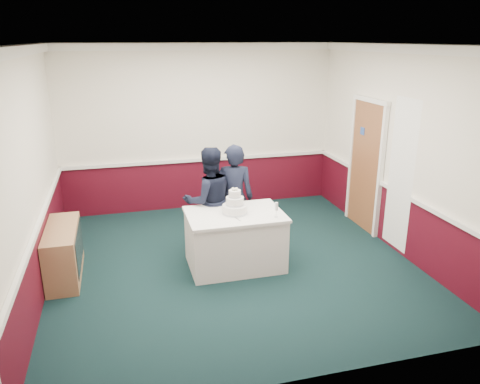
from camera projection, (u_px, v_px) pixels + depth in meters
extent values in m
plane|color=black|center=(233.00, 263.00, 6.71)|extent=(5.00, 5.00, 0.00)
cube|color=white|center=(200.00, 129.00, 8.51)|extent=(5.00, 0.05, 3.00)
cube|color=white|center=(34.00, 175.00, 5.63)|extent=(0.05, 5.00, 3.00)
cube|color=white|center=(396.00, 151.00, 6.84)|extent=(0.05, 5.00, 3.00)
cube|color=white|center=(232.00, 46.00, 5.77)|extent=(5.00, 5.00, 0.05)
cube|color=#460916|center=(201.00, 184.00, 8.84)|extent=(5.00, 0.02, 0.90)
cube|color=white|center=(201.00, 160.00, 8.68)|extent=(4.98, 0.05, 0.06)
cube|color=white|center=(198.00, 47.00, 8.05)|extent=(5.00, 0.08, 0.12)
cube|color=brown|center=(366.00, 167.00, 7.71)|extent=(0.05, 0.90, 2.10)
cube|color=#234799|center=(362.00, 131.00, 7.66)|extent=(0.01, 0.12, 0.12)
cube|color=white|center=(401.00, 175.00, 6.69)|extent=(0.02, 0.60, 2.20)
cube|color=#A0734D|center=(64.00, 252.00, 6.24)|extent=(0.40, 1.20, 0.70)
cube|color=black|center=(79.00, 247.00, 6.27)|extent=(0.01, 1.00, 0.50)
cube|color=white|center=(235.00, 241.00, 6.53)|extent=(1.28, 0.88, 0.76)
cube|color=white|center=(235.00, 215.00, 6.40)|extent=(1.32, 0.92, 0.04)
cylinder|color=white|center=(235.00, 209.00, 6.38)|extent=(0.34, 0.34, 0.12)
cylinder|color=silver|center=(235.00, 212.00, 6.39)|extent=(0.35, 0.35, 0.03)
cylinder|color=white|center=(235.00, 201.00, 6.34)|extent=(0.24, 0.24, 0.11)
cylinder|color=silver|center=(235.00, 204.00, 6.36)|extent=(0.25, 0.25, 0.02)
cylinder|color=white|center=(235.00, 194.00, 6.31)|extent=(0.16, 0.16, 0.10)
cylinder|color=silver|center=(235.00, 197.00, 6.32)|extent=(0.17, 0.17, 0.02)
sphere|color=#EDE5C9|center=(235.00, 189.00, 6.29)|extent=(0.03, 0.03, 0.03)
sphere|color=#EDE5C9|center=(237.00, 189.00, 6.31)|extent=(0.03, 0.03, 0.03)
sphere|color=#EDE5C9|center=(233.00, 189.00, 6.31)|extent=(0.03, 0.03, 0.03)
sphere|color=#EDE5C9|center=(236.00, 189.00, 6.27)|extent=(0.03, 0.03, 0.03)
sphere|color=#EDE5C9|center=(233.00, 189.00, 6.27)|extent=(0.03, 0.03, 0.03)
cube|color=silver|center=(236.00, 218.00, 6.21)|extent=(0.07, 0.22, 0.00)
cylinder|color=silver|center=(276.00, 217.00, 6.26)|extent=(0.05, 0.05, 0.01)
cylinder|color=silver|center=(276.00, 213.00, 6.25)|extent=(0.01, 0.01, 0.09)
cylinder|color=silver|center=(276.00, 206.00, 6.22)|extent=(0.04, 0.04, 0.11)
imported|color=black|center=(209.00, 201.00, 6.86)|extent=(0.84, 0.69, 1.60)
imported|color=black|center=(234.00, 198.00, 6.95)|extent=(0.66, 0.51, 1.62)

